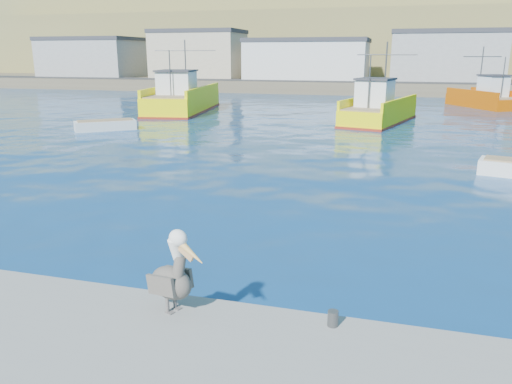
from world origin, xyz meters
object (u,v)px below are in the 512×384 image
at_px(trawler_yellow_b, 378,110).
at_px(boat_orange, 485,97).
at_px(pelican, 173,276).
at_px(skiff_left, 105,126).
at_px(trawler_yellow_a, 182,99).

bearing_deg(trawler_yellow_b, boat_orange, 56.50).
distance_m(trawler_yellow_b, pelican, 33.54).
distance_m(skiff_left, pelican, 29.04).
bearing_deg(boat_orange, pelican, -104.47).
xyz_separation_m(skiff_left, pelican, (16.46, -23.90, 0.94)).
bearing_deg(trawler_yellow_a, boat_orange, 22.40).
bearing_deg(pelican, boat_orange, 75.53).
xyz_separation_m(trawler_yellow_a, boat_orange, (28.71, 11.84, -0.11)).
height_order(trawler_yellow_b, skiff_left, trawler_yellow_b).
relative_size(trawler_yellow_a, pelican, 8.01).
relative_size(trawler_yellow_a, trawler_yellow_b, 1.27).
distance_m(trawler_yellow_a, trawler_yellow_b, 18.89).
relative_size(trawler_yellow_a, boat_orange, 1.52).
height_order(trawler_yellow_a, trawler_yellow_b, trawler_yellow_a).
xyz_separation_m(trawler_yellow_a, skiff_left, (-0.34, -13.03, -0.85)).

